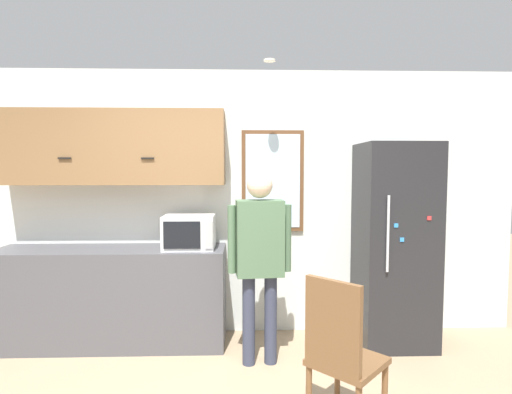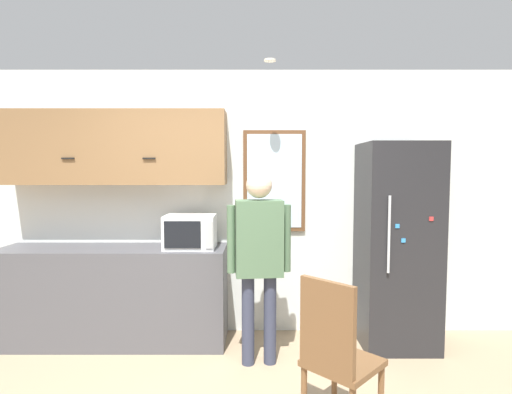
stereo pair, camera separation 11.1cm
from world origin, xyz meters
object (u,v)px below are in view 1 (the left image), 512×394
object	(u,v)px
microwave	(189,232)
refrigerator	(394,244)
chair	(341,350)
person	(260,249)

from	to	relation	value
microwave	refrigerator	world-z (taller)	refrigerator
microwave	chair	distance (m)	1.86
refrigerator	chair	world-z (taller)	refrigerator
microwave	chair	xyz separation A→B (m)	(1.13, -1.37, -0.54)
refrigerator	chair	xyz separation A→B (m)	(-0.85, -1.35, -0.42)
microwave	person	size ratio (longest dim) A/B	0.29
microwave	refrigerator	size ratio (longest dim) A/B	0.25
refrigerator	chair	distance (m)	1.65
microwave	chair	size ratio (longest dim) A/B	0.47
refrigerator	person	bearing A→B (deg)	-163.33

